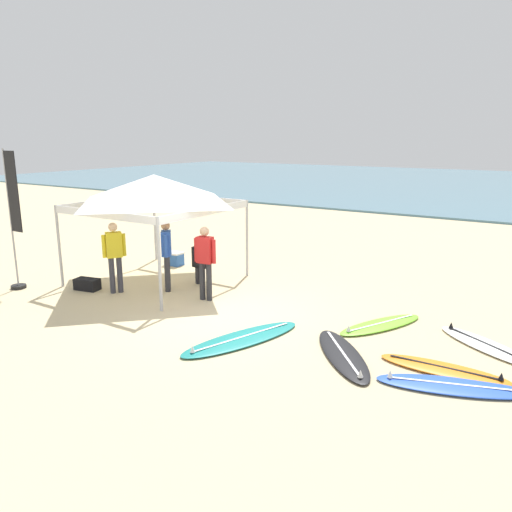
{
  "coord_description": "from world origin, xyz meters",
  "views": [
    {
      "loc": [
        6.17,
        -8.1,
        3.66
      ],
      "look_at": [
        0.2,
        1.23,
        1.0
      ],
      "focal_mm": 34.9,
      "sensor_mm": 36.0,
      "label": 1
    }
  ],
  "objects_px": {
    "person_black": "(200,259)",
    "surfboard_orange": "(444,369)",
    "surfboard_teal": "(242,339)",
    "person_blue": "(167,251)",
    "person_red": "(205,258)",
    "canopy_tent": "(154,189)",
    "person_yellow": "(114,253)",
    "gear_bag_near_tent": "(87,284)",
    "surfboard_black": "(343,355)",
    "surfboard_lime": "(381,325)",
    "cooler_box": "(174,258)",
    "surfboard_white": "(487,346)",
    "banner_flag": "(14,226)",
    "surfboard_blue": "(452,386)"
  },
  "relations": [
    {
      "from": "person_black",
      "to": "surfboard_orange",
      "type": "bearing_deg",
      "value": -14.85
    },
    {
      "from": "surfboard_teal",
      "to": "person_blue",
      "type": "relative_size",
      "value": 1.57
    },
    {
      "from": "surfboard_orange",
      "to": "person_red",
      "type": "bearing_deg",
      "value": 171.84
    },
    {
      "from": "canopy_tent",
      "to": "person_yellow",
      "type": "relative_size",
      "value": 2.03
    },
    {
      "from": "canopy_tent",
      "to": "person_black",
      "type": "bearing_deg",
      "value": 16.92
    },
    {
      "from": "canopy_tent",
      "to": "gear_bag_near_tent",
      "type": "xyz_separation_m",
      "value": [
        -0.92,
        -1.52,
        -2.25
      ]
    },
    {
      "from": "surfboard_black",
      "to": "person_yellow",
      "type": "xyz_separation_m",
      "value": [
        -6.02,
        0.42,
        0.95
      ]
    },
    {
      "from": "surfboard_lime",
      "to": "gear_bag_near_tent",
      "type": "height_order",
      "value": "gear_bag_near_tent"
    },
    {
      "from": "person_red",
      "to": "cooler_box",
      "type": "xyz_separation_m",
      "value": [
        -2.76,
        2.01,
        -0.79
      ]
    },
    {
      "from": "person_black",
      "to": "cooler_box",
      "type": "bearing_deg",
      "value": 149.24
    },
    {
      "from": "person_yellow",
      "to": "surfboard_white",
      "type": "bearing_deg",
      "value": 9.27
    },
    {
      "from": "surfboard_white",
      "to": "person_yellow",
      "type": "bearing_deg",
      "value": -170.73
    },
    {
      "from": "surfboard_lime",
      "to": "gear_bag_near_tent",
      "type": "xyz_separation_m",
      "value": [
        -6.88,
        -1.52,
        0.1
      ]
    },
    {
      "from": "surfboard_black",
      "to": "surfboard_orange",
      "type": "height_order",
      "value": "same"
    },
    {
      "from": "canopy_tent",
      "to": "banner_flag",
      "type": "xyz_separation_m",
      "value": [
        -2.35,
        -2.36,
        -0.82
      ]
    },
    {
      "from": "canopy_tent",
      "to": "person_blue",
      "type": "bearing_deg",
      "value": -32.18
    },
    {
      "from": "canopy_tent",
      "to": "gear_bag_near_tent",
      "type": "height_order",
      "value": "canopy_tent"
    },
    {
      "from": "surfboard_teal",
      "to": "surfboard_blue",
      "type": "height_order",
      "value": "same"
    },
    {
      "from": "surfboard_black",
      "to": "surfboard_lime",
      "type": "relative_size",
      "value": 0.98
    },
    {
      "from": "surfboard_black",
      "to": "person_blue",
      "type": "bearing_deg",
      "value": 166.63
    },
    {
      "from": "surfboard_orange",
      "to": "person_black",
      "type": "xyz_separation_m",
      "value": [
        -6.35,
        1.68,
        0.62
      ]
    },
    {
      "from": "person_blue",
      "to": "surfboard_orange",
      "type": "bearing_deg",
      "value": -7.21
    },
    {
      "from": "surfboard_white",
      "to": "person_blue",
      "type": "bearing_deg",
      "value": -175.81
    },
    {
      "from": "surfboard_orange",
      "to": "person_yellow",
      "type": "relative_size",
      "value": 1.19
    },
    {
      "from": "surfboard_white",
      "to": "person_red",
      "type": "distance_m",
      "value": 6.0
    },
    {
      "from": "person_black",
      "to": "banner_flag",
      "type": "distance_m",
      "value": 4.5
    },
    {
      "from": "surfboard_black",
      "to": "surfboard_lime",
      "type": "xyz_separation_m",
      "value": [
        0.08,
        1.7,
        0.0
      ]
    },
    {
      "from": "banner_flag",
      "to": "surfboard_orange",
      "type": "bearing_deg",
      "value": 5.93
    },
    {
      "from": "canopy_tent",
      "to": "surfboard_lime",
      "type": "xyz_separation_m",
      "value": [
        5.96,
        -0.0,
        -2.35
      ]
    },
    {
      "from": "surfboard_teal",
      "to": "surfboard_black",
      "type": "bearing_deg",
      "value": 11.12
    },
    {
      "from": "gear_bag_near_tent",
      "to": "person_black",
      "type": "bearing_deg",
      "value": 42.39
    },
    {
      "from": "surfboard_white",
      "to": "gear_bag_near_tent",
      "type": "relative_size",
      "value": 3.43
    },
    {
      "from": "person_blue",
      "to": "person_black",
      "type": "xyz_separation_m",
      "value": [
        0.33,
        0.84,
        -0.33
      ]
    },
    {
      "from": "surfboard_white",
      "to": "gear_bag_near_tent",
      "type": "xyz_separation_m",
      "value": [
        -8.83,
        -1.55,
        0.1
      ]
    },
    {
      "from": "surfboard_lime",
      "to": "cooler_box",
      "type": "bearing_deg",
      "value": 167.74
    },
    {
      "from": "cooler_box",
      "to": "person_black",
      "type": "bearing_deg",
      "value": -30.76
    },
    {
      "from": "surfboard_black",
      "to": "banner_flag",
      "type": "distance_m",
      "value": 8.41
    },
    {
      "from": "surfboard_lime",
      "to": "surfboard_blue",
      "type": "relative_size",
      "value": 0.9
    },
    {
      "from": "surfboard_blue",
      "to": "banner_flag",
      "type": "relative_size",
      "value": 0.68
    },
    {
      "from": "canopy_tent",
      "to": "person_blue",
      "type": "height_order",
      "value": "canopy_tent"
    },
    {
      "from": "surfboard_white",
      "to": "person_yellow",
      "type": "relative_size",
      "value": 1.2
    },
    {
      "from": "canopy_tent",
      "to": "cooler_box",
      "type": "height_order",
      "value": "canopy_tent"
    },
    {
      "from": "surfboard_white",
      "to": "banner_flag",
      "type": "height_order",
      "value": "banner_flag"
    },
    {
      "from": "person_red",
      "to": "gear_bag_near_tent",
      "type": "distance_m",
      "value": 3.2
    },
    {
      "from": "surfboard_white",
      "to": "surfboard_blue",
      "type": "xyz_separation_m",
      "value": [
        -0.21,
        -1.87,
        -0.0
      ]
    },
    {
      "from": "surfboard_blue",
      "to": "gear_bag_near_tent",
      "type": "height_order",
      "value": "gear_bag_near_tent"
    },
    {
      "from": "banner_flag",
      "to": "surfboard_blue",
      "type": "bearing_deg",
      "value": 2.93
    },
    {
      "from": "person_blue",
      "to": "gear_bag_near_tent",
      "type": "relative_size",
      "value": 2.85
    },
    {
      "from": "surfboard_teal",
      "to": "surfboard_blue",
      "type": "xyz_separation_m",
      "value": [
        3.66,
        0.22,
        0.0
      ]
    },
    {
      "from": "surfboard_teal",
      "to": "banner_flag",
      "type": "height_order",
      "value": "banner_flag"
    }
  ]
}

